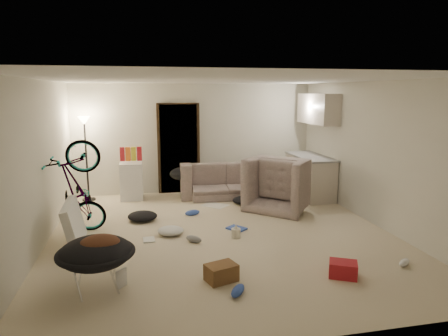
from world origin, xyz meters
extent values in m
cube|color=beige|center=(0.00, 0.00, -0.01)|extent=(5.50, 6.00, 0.02)
cube|color=white|center=(0.00, 0.00, 2.51)|extent=(5.50, 6.00, 0.02)
cube|color=silver|center=(0.00, 3.01, 1.25)|extent=(5.50, 0.02, 2.50)
cube|color=silver|center=(0.00, -3.01, 1.25)|extent=(5.50, 0.02, 2.50)
cube|color=silver|center=(-2.76, 0.00, 1.25)|extent=(0.02, 6.00, 2.50)
cube|color=silver|center=(2.76, 0.00, 1.25)|extent=(0.02, 6.00, 2.50)
cube|color=black|center=(-0.40, 2.97, 1.02)|extent=(0.85, 0.10, 2.04)
cube|color=black|center=(-0.40, 2.94, 1.02)|extent=(0.97, 0.04, 2.10)
cylinder|color=black|center=(-2.40, 2.65, 0.01)|extent=(0.28, 0.28, 0.03)
cylinder|color=black|center=(-2.40, 2.65, 0.85)|extent=(0.04, 0.04, 1.70)
cone|color=#FFE0A5|center=(-2.40, 2.65, 1.72)|extent=(0.24, 0.24, 0.18)
cube|color=beige|center=(2.43, 2.00, 0.44)|extent=(0.60, 1.50, 0.88)
cube|color=gray|center=(2.43, 2.00, 0.90)|extent=(0.64, 1.54, 0.04)
cube|color=beige|center=(2.56, 2.00, 1.95)|extent=(0.38, 1.40, 0.65)
imported|color=#394038|center=(0.57, 2.45, 0.29)|extent=(2.03, 0.86, 0.59)
imported|color=#394038|center=(1.56, 1.29, 0.39)|extent=(1.58, 1.57, 0.77)
imported|color=black|center=(-2.30, 0.52, 0.42)|extent=(1.66, 0.84, 0.93)
imported|color=#A81922|center=(-1.61, -1.63, 0.01)|extent=(0.29, 0.29, 0.02)
cube|color=white|center=(-1.48, 2.55, 0.40)|extent=(0.48, 0.48, 0.81)
cube|color=#A81922|center=(-1.65, 2.55, 1.00)|extent=(0.10, 0.07, 0.30)
cube|color=orange|center=(-1.53, 2.55, 1.00)|extent=(0.11, 0.09, 0.30)
cube|color=yellow|center=(-1.41, 2.55, 1.00)|extent=(0.11, 0.08, 0.30)
cube|color=#A81922|center=(-1.29, 2.55, 1.00)|extent=(0.10, 0.08, 0.30)
cylinder|color=silver|center=(-1.82, -1.57, 0.21)|extent=(0.60, 0.60, 0.42)
ellipsoid|color=black|center=(-1.82, -1.57, 0.47)|extent=(0.84, 0.84, 0.35)
torus|color=black|center=(-1.82, -1.57, 0.47)|extent=(0.91, 0.91, 0.07)
ellipsoid|color=#532D1C|center=(-1.77, -1.60, 0.58)|extent=(0.55, 0.49, 0.22)
ellipsoid|color=black|center=(-0.38, 2.45, 0.54)|extent=(0.58, 0.48, 0.28)
cube|color=silver|center=(-2.30, -0.01, 0.34)|extent=(0.29, 1.03, 0.68)
cube|color=brown|center=(-0.34, -1.64, 0.11)|extent=(0.44, 0.37, 0.21)
cube|color=#A81922|center=(1.19, -1.85, 0.10)|extent=(0.42, 0.38, 0.20)
cylinder|color=beige|center=(0.19, -0.22, 0.08)|extent=(0.15, 0.15, 0.15)
cone|color=beige|center=(0.19, -0.22, 0.18)|extent=(0.08, 0.08, 0.07)
cube|color=beige|center=(0.21, 1.67, 0.00)|extent=(0.62, 0.62, 0.01)
cube|color=#3251B5|center=(0.29, 0.16, 0.02)|extent=(0.37, 0.38, 0.03)
cube|color=silver|center=(-1.19, -0.06, 0.01)|extent=(0.19, 0.24, 0.02)
ellipsoid|color=#3251B5|center=(-0.35, 1.09, 0.05)|extent=(0.32, 0.19, 0.11)
ellipsoid|color=#3251B5|center=(-0.23, -2.03, 0.05)|extent=(0.27, 0.31, 0.11)
ellipsoid|color=slate|center=(-0.50, -0.29, 0.05)|extent=(0.29, 0.27, 0.10)
ellipsoid|color=white|center=(2.17, -1.73, 0.05)|extent=(0.26, 0.22, 0.09)
ellipsoid|color=black|center=(-1.28, 0.97, 0.09)|extent=(0.60, 0.54, 0.17)
ellipsoid|color=black|center=(0.83, 1.68, 0.08)|extent=(0.61, 0.56, 0.15)
ellipsoid|color=silver|center=(-0.83, 0.13, 0.07)|extent=(0.52, 0.47, 0.13)
camera|label=1|loc=(-1.27, -6.16, 2.31)|focal=32.00mm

